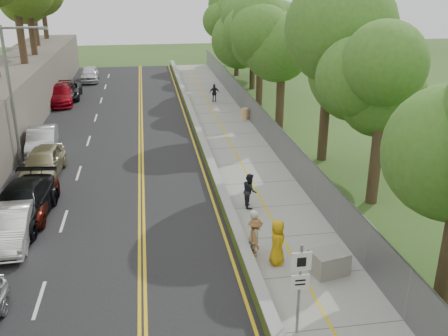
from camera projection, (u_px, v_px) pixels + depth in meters
name	position (u px, v px, depth m)	size (l,w,h in m)	color
ground	(245.00, 282.00, 18.19)	(140.00, 140.00, 0.00)	#33511E
road	(114.00, 154.00, 31.22)	(11.20, 66.00, 0.04)	black
sidewalk	(238.00, 148.00, 32.39)	(4.20, 66.00, 0.05)	gray
jersey_barrier	(203.00, 146.00, 31.95)	(0.42, 66.00, 0.60)	#ADE433
chainlink_fence	(270.00, 132.00, 32.34)	(0.04, 66.00, 2.00)	slate
trees_fenceside	(311.00, 36.00, 30.54)	(7.00, 66.00, 14.00)	#487D28
streetlight	(14.00, 87.00, 27.91)	(2.52, 0.22, 8.00)	gray
signpost	(300.00, 280.00, 14.86)	(0.62, 0.09, 3.10)	gray
construction_barrel	(245.00, 114.00, 38.65)	(0.52, 0.52, 0.86)	orange
concrete_block	(329.00, 262.00, 18.54)	(1.31, 0.98, 0.87)	slate
car_1	(11.00, 226.00, 20.62)	(1.54, 4.41, 1.45)	white
car_2	(24.00, 201.00, 22.95)	(2.35, 5.10, 1.42)	#57130B
car_3	(21.00, 205.00, 22.34)	(2.31, 5.67, 1.65)	black
car_4	(43.00, 162.00, 27.50)	(1.91, 4.74, 1.62)	tan
car_5	(42.00, 141.00, 31.23)	(1.66, 4.76, 1.57)	#B6B7BC
car_6	(67.00, 91.00, 45.23)	(2.30, 5.00, 1.39)	black
car_7	(60.00, 95.00, 43.36)	(2.26, 5.55, 1.61)	maroon
car_8	(89.00, 74.00, 52.64)	(1.87, 4.64, 1.58)	silver
painter_0	(277.00, 242.00, 18.98)	(0.89, 0.58, 1.83)	#C8930E
painter_1	(255.00, 232.00, 19.63)	(0.70, 0.46, 1.92)	beige
painter_2	(250.00, 190.00, 23.76)	(0.82, 0.64, 1.69)	black
painter_3	(255.00, 237.00, 19.60)	(1.03, 0.59, 1.59)	brown
person_far	(214.00, 93.00, 44.02)	(0.92, 0.38, 1.57)	black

